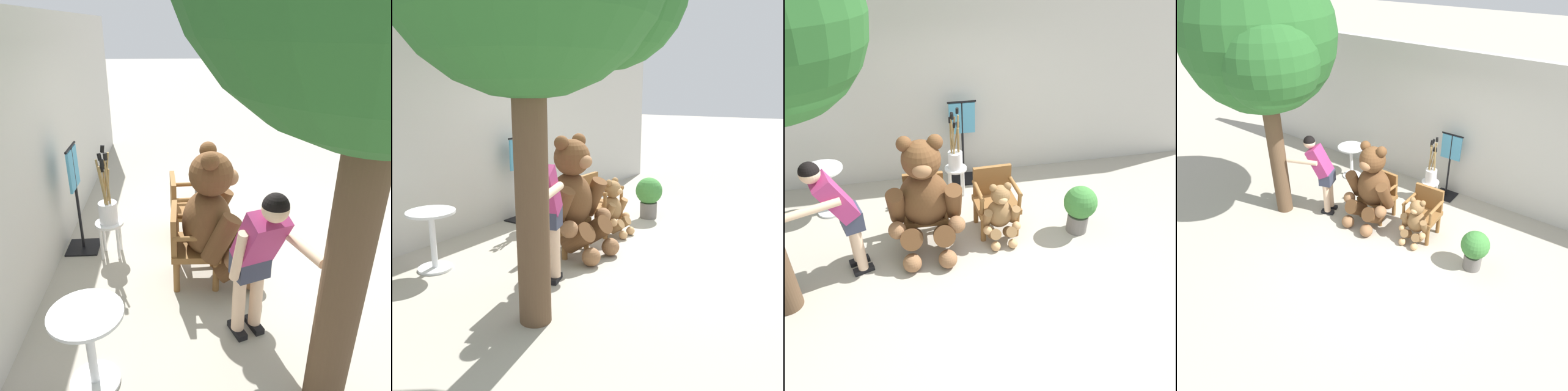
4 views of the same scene
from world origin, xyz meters
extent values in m
plane|color=#A8A091|center=(0.00, 0.00, 0.00)|extent=(60.00, 60.00, 0.00)
cube|color=beige|center=(0.00, 2.40, 1.40)|extent=(10.00, 0.16, 2.80)
cube|color=brown|center=(-0.47, 0.68, 0.41)|extent=(0.58, 0.54, 0.07)
cylinder|color=brown|center=(-0.71, 0.48, 0.18)|extent=(0.07, 0.07, 0.37)
cylinder|color=brown|center=(-0.25, 0.46, 0.18)|extent=(0.07, 0.07, 0.37)
cylinder|color=brown|center=(-0.69, 0.90, 0.18)|extent=(0.07, 0.07, 0.37)
cylinder|color=brown|center=(-0.23, 0.88, 0.18)|extent=(0.07, 0.07, 0.37)
cube|color=brown|center=(-0.46, 0.91, 0.65)|extent=(0.52, 0.08, 0.42)
cylinder|color=brown|center=(-0.72, 0.69, 0.66)|extent=(0.08, 0.48, 0.06)
cylinder|color=brown|center=(-0.73, 0.48, 0.55)|extent=(0.05, 0.05, 0.22)
cylinder|color=brown|center=(-0.22, 0.67, 0.66)|extent=(0.08, 0.48, 0.06)
cylinder|color=brown|center=(-0.23, 0.46, 0.55)|extent=(0.05, 0.05, 0.22)
cube|color=brown|center=(0.47, 0.68, 0.41)|extent=(0.58, 0.54, 0.07)
cylinder|color=brown|center=(0.25, 0.47, 0.18)|extent=(0.07, 0.07, 0.37)
cylinder|color=brown|center=(0.71, 0.48, 0.18)|extent=(0.07, 0.07, 0.37)
cylinder|color=brown|center=(0.23, 0.89, 0.18)|extent=(0.07, 0.07, 0.37)
cylinder|color=brown|center=(0.69, 0.90, 0.18)|extent=(0.07, 0.07, 0.37)
cube|color=brown|center=(0.46, 0.91, 0.65)|extent=(0.52, 0.08, 0.42)
cylinder|color=brown|center=(0.22, 0.67, 0.66)|extent=(0.07, 0.48, 0.06)
cylinder|color=brown|center=(0.23, 0.46, 0.55)|extent=(0.05, 0.05, 0.22)
cylinder|color=brown|center=(0.72, 0.69, 0.66)|extent=(0.07, 0.48, 0.06)
cylinder|color=brown|center=(0.73, 0.48, 0.55)|extent=(0.05, 0.05, 0.22)
ellipsoid|color=brown|center=(-0.47, 0.56, 0.70)|extent=(0.65, 0.56, 0.73)
sphere|color=brown|center=(-0.47, 0.53, 1.26)|extent=(0.46, 0.46, 0.46)
ellipsoid|color=#8C603D|center=(-0.48, 0.33, 1.23)|extent=(0.23, 0.18, 0.17)
sphere|color=black|center=(-0.48, 0.33, 1.24)|extent=(0.07, 0.07, 0.07)
sphere|color=brown|center=(-0.64, 0.56, 1.46)|extent=(0.18, 0.18, 0.18)
sphere|color=brown|center=(-0.30, 0.54, 1.46)|extent=(0.18, 0.18, 0.18)
cylinder|color=brown|center=(-0.81, 0.46, 0.70)|extent=(0.22, 0.41, 0.55)
sphere|color=#8C603D|center=(-0.84, 0.31, 0.46)|extent=(0.22, 0.22, 0.22)
cylinder|color=brown|center=(-0.14, 0.43, 0.70)|extent=(0.22, 0.41, 0.55)
sphere|color=#8C603D|center=(-0.13, 0.28, 0.46)|extent=(0.22, 0.22, 0.22)
cylinder|color=brown|center=(-0.67, 0.31, 0.31)|extent=(0.29, 0.46, 0.43)
sphere|color=#8C603D|center=(-0.70, 0.09, 0.12)|extent=(0.23, 0.23, 0.23)
cylinder|color=brown|center=(-0.29, 0.29, 0.31)|extent=(0.29, 0.46, 0.43)
sphere|color=#8C603D|center=(-0.28, 0.07, 0.12)|extent=(0.23, 0.23, 0.23)
ellipsoid|color=olive|center=(0.47, 0.50, 0.38)|extent=(0.35, 0.30, 0.39)
sphere|color=olive|center=(0.47, 0.48, 0.68)|extent=(0.25, 0.25, 0.25)
ellipsoid|color=tan|center=(0.47, 0.38, 0.67)|extent=(0.12, 0.10, 0.09)
sphere|color=black|center=(0.47, 0.38, 0.67)|extent=(0.04, 0.04, 0.04)
sphere|color=olive|center=(0.38, 0.49, 0.79)|extent=(0.10, 0.10, 0.10)
sphere|color=olive|center=(0.56, 0.50, 0.79)|extent=(0.10, 0.10, 0.10)
cylinder|color=olive|center=(0.29, 0.43, 0.38)|extent=(0.12, 0.22, 0.30)
sphere|color=tan|center=(0.28, 0.35, 0.25)|extent=(0.12, 0.12, 0.12)
cylinder|color=olive|center=(0.66, 0.44, 0.38)|extent=(0.12, 0.22, 0.30)
sphere|color=tan|center=(0.67, 0.37, 0.25)|extent=(0.12, 0.12, 0.12)
cylinder|color=olive|center=(0.37, 0.36, 0.17)|extent=(0.15, 0.25, 0.23)
sphere|color=tan|center=(0.36, 0.24, 0.06)|extent=(0.12, 0.12, 0.12)
cylinder|color=olive|center=(0.58, 0.36, 0.17)|extent=(0.15, 0.25, 0.23)
sphere|color=tan|center=(0.60, 0.25, 0.06)|extent=(0.12, 0.12, 0.12)
cube|color=black|center=(-1.35, 0.35, 0.03)|extent=(0.26, 0.16, 0.06)
cylinder|color=beige|center=(-1.35, 0.35, 0.47)|extent=(0.12, 0.12, 0.82)
cube|color=black|center=(-1.29, 0.18, 0.03)|extent=(0.26, 0.16, 0.06)
cylinder|color=beige|center=(-1.29, 0.18, 0.47)|extent=(0.12, 0.12, 0.82)
cube|color=#33384C|center=(-1.32, 0.27, 0.75)|extent=(0.31, 0.36, 0.24)
cube|color=#9E2D66|center=(-1.43, 0.23, 1.06)|extent=(0.50, 0.44, 0.57)
sphere|color=beige|center=(-1.59, 0.17, 1.41)|extent=(0.21, 0.21, 0.21)
sphere|color=black|center=(-1.59, 0.17, 1.43)|extent=(0.21, 0.21, 0.21)
cylinder|color=beige|center=(-1.60, -0.03, 1.11)|extent=(0.56, 0.26, 0.10)
cylinder|color=beige|center=(-1.49, 0.41, 0.94)|extent=(0.21, 0.14, 0.51)
cylinder|color=white|center=(0.08, 1.69, 0.45)|extent=(0.34, 0.34, 0.03)
cylinder|color=white|center=(0.18, 1.79, 0.22)|extent=(0.04, 0.04, 0.43)
cylinder|color=white|center=(-0.02, 1.79, 0.22)|extent=(0.04, 0.04, 0.43)
cylinder|color=white|center=(0.18, 1.60, 0.22)|extent=(0.04, 0.04, 0.43)
cylinder|color=white|center=(-0.02, 1.60, 0.22)|extent=(0.04, 0.04, 0.43)
cylinder|color=white|center=(0.08, 1.69, 0.59)|extent=(0.22, 0.22, 0.26)
cylinder|color=#997A47|center=(0.13, 1.68, 0.83)|extent=(0.04, 0.08, 0.58)
cylinder|color=black|center=(0.13, 1.68, 1.16)|extent=(0.05, 0.05, 0.08)
cylinder|color=#997A47|center=(0.13, 1.70, 0.93)|extent=(0.03, 0.14, 0.78)
cylinder|color=black|center=(0.13, 1.70, 1.36)|extent=(0.04, 0.06, 0.09)
cylinder|color=#997A47|center=(0.08, 1.72, 0.82)|extent=(0.12, 0.04, 0.57)
cylinder|color=black|center=(0.08, 1.72, 1.15)|extent=(0.06, 0.05, 0.09)
cylinder|color=#997A47|center=(0.05, 1.72, 0.90)|extent=(0.13, 0.13, 0.71)
cylinder|color=black|center=(0.05, 1.72, 1.30)|extent=(0.06, 0.06, 0.09)
cylinder|color=#997A47|center=(0.02, 1.70, 0.87)|extent=(0.03, 0.10, 0.65)
cylinder|color=black|center=(0.02, 1.70, 1.23)|extent=(0.04, 0.05, 0.09)
cylinder|color=#997A47|center=(0.05, 1.66, 0.90)|extent=(0.05, 0.05, 0.72)
cylinder|color=black|center=(0.05, 1.66, 1.30)|extent=(0.05, 0.05, 0.08)
cylinder|color=silver|center=(-1.81, 1.58, 0.70)|extent=(0.56, 0.56, 0.03)
cylinder|color=silver|center=(-1.81, 1.58, 0.34)|extent=(0.07, 0.07, 0.69)
cylinder|color=silver|center=(-1.81, 1.58, 0.01)|extent=(0.40, 0.40, 0.03)
cylinder|color=brown|center=(-2.06, -0.19, 1.27)|extent=(0.29, 0.29, 2.53)
cylinder|color=slate|center=(1.55, 0.42, 0.13)|extent=(0.28, 0.28, 0.26)
sphere|color=#3D7F38|center=(1.55, 0.42, 0.46)|extent=(0.44, 0.44, 0.44)
cube|color=black|center=(0.26, 2.08, 0.01)|extent=(0.40, 0.40, 0.02)
cylinder|color=black|center=(0.26, 2.08, 0.68)|extent=(0.04, 0.04, 1.35)
cylinder|color=black|center=(0.26, 2.08, 1.35)|extent=(0.44, 0.03, 0.03)
cube|color=#4C99BF|center=(0.26, 2.08, 1.09)|extent=(0.40, 0.03, 0.48)
camera|label=1|loc=(-4.05, 0.93, 2.64)|focal=35.00mm
camera|label=2|loc=(-4.84, -2.61, 2.08)|focal=40.00mm
camera|label=3|loc=(-0.60, -3.38, 3.30)|focal=35.00mm
camera|label=4|loc=(2.91, -4.13, 4.28)|focal=35.00mm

